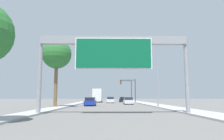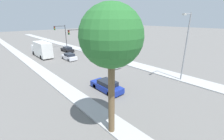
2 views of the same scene
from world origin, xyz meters
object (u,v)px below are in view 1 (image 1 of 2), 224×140
at_px(car_near_center, 90,102).
at_px(street_lamp_right, 156,70).
at_px(sign_gantry, 114,51).
at_px(car_mid_left, 128,101).
at_px(car_near_right, 123,100).
at_px(traffic_light_mid_block, 128,87).
at_px(palm_tree_background, 57,55).
at_px(car_mid_right, 110,100).
at_px(truck_box_primary, 98,96).
at_px(traffic_light_near_intersection, 130,87).

distance_m(car_near_center, street_lamp_right, 12.16).
height_order(sign_gantry, car_mid_left, sign_gantry).
bearing_deg(sign_gantry, car_near_right, 85.36).
bearing_deg(traffic_light_mid_block, palm_tree_background, -109.75).
bearing_deg(car_near_right, street_lamp_right, -84.08).
relative_size(car_mid_right, truck_box_primary, 0.50).
relative_size(traffic_light_mid_block, palm_tree_background, 0.70).
bearing_deg(car_near_center, truck_box_primary, 90.00).
distance_m(car_near_right, car_mid_right, 8.75).
bearing_deg(car_near_right, car_near_center, -105.58).
bearing_deg(traffic_light_mid_block, sign_gantry, -96.46).
bearing_deg(truck_box_primary, car_near_center, -90.00).
xyz_separation_m(car_near_center, traffic_light_near_intersection, (8.91, 22.07, 3.57)).
distance_m(traffic_light_near_intersection, street_lamp_right, 26.89).
xyz_separation_m(car_mid_left, truck_box_primary, (-7.00, 16.60, 1.15)).
bearing_deg(car_near_right, car_mid_right, -113.57).
distance_m(car_mid_right, car_mid_left, 10.51).
height_order(sign_gantry, car_mid_right, sign_gantry).
relative_size(car_mid_left, traffic_light_mid_block, 0.65).
bearing_deg(street_lamp_right, palm_tree_background, -175.67).
bearing_deg(car_mid_right, traffic_light_mid_block, 69.28).
xyz_separation_m(car_near_center, car_mid_left, (7.00, 7.16, -0.00)).
relative_size(car_mid_right, car_mid_left, 0.96).
relative_size(traffic_light_near_intersection, traffic_light_mid_block, 0.92).
height_order(car_mid_left, street_lamp_right, street_lamp_right).
relative_size(truck_box_primary, traffic_light_near_intersection, 1.35).
relative_size(car_near_center, car_mid_right, 1.10).
bearing_deg(sign_gantry, palm_tree_background, 123.12).
bearing_deg(car_near_center, car_mid_left, 45.64).
relative_size(sign_gantry, traffic_light_mid_block, 1.95).
xyz_separation_m(car_near_center, traffic_light_mid_block, (9.18, 32.07, 3.83)).
distance_m(car_mid_right, traffic_light_near_intersection, 8.18).
relative_size(truck_box_primary, traffic_light_mid_block, 1.24).
relative_size(traffic_light_near_intersection, street_lamp_right, 0.67).
height_order(car_mid_right, palm_tree_background, palm_tree_background).
xyz_separation_m(sign_gantry, palm_tree_background, (-7.95, 12.18, 1.99)).
height_order(car_near_center, car_near_right, car_near_right).
xyz_separation_m(car_near_center, car_near_right, (7.00, 25.10, 0.01)).
distance_m(car_near_center, car_mid_left, 10.01).
height_order(car_mid_right, truck_box_primary, truck_box_primary).
xyz_separation_m(sign_gantry, traffic_light_mid_block, (5.68, 50.12, -1.06)).
bearing_deg(sign_gantry, car_mid_left, 82.09).
relative_size(car_near_center, traffic_light_mid_block, 0.69).
xyz_separation_m(car_near_right, truck_box_primary, (-7.00, -1.33, 1.14)).
xyz_separation_m(car_mid_right, car_mid_left, (3.50, -9.91, -0.02)).
bearing_deg(traffic_light_near_intersection, sign_gantry, -97.68).
bearing_deg(palm_tree_background, car_near_center, 52.83).
height_order(car_near_right, car_mid_right, car_mid_right).
xyz_separation_m(sign_gantry, car_near_center, (-3.50, 18.05, -4.90)).
relative_size(car_near_right, street_lamp_right, 0.49).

